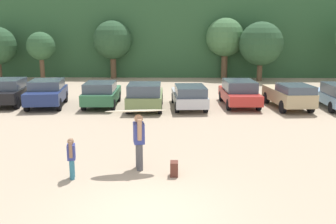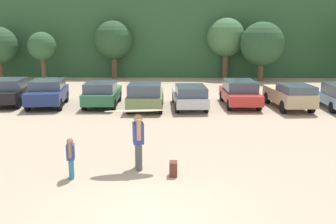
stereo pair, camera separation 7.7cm
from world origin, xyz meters
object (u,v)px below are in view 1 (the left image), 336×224
at_px(parked_car_black, 9,91).
at_px(person_child, 71,156).
at_px(parked_car_tan, 289,95).
at_px(parked_car_olive_green, 145,95).
at_px(person_adult, 139,138).
at_px(backpack_dropped, 174,169).
at_px(parked_car_forest_green, 102,93).
at_px(parked_car_red, 239,92).
at_px(surfboard_cream, 136,111).
at_px(parked_car_navy, 47,92).
at_px(parked_car_silver, 189,96).

relative_size(parked_car_black, person_child, 3.45).
bearing_deg(parked_car_tan, parked_car_olive_green, 88.26).
relative_size(person_adult, backpack_dropped, 4.00).
xyz_separation_m(parked_car_forest_green, parked_car_olive_green, (2.66, -0.92, 0.03)).
distance_m(parked_car_black, parked_car_red, 13.82).
xyz_separation_m(parked_car_tan, person_child, (-9.56, -10.72, -0.10)).
height_order(parked_car_black, surfboard_cream, surfboard_cream).
bearing_deg(person_adult, surfboard_cream, -35.73).
height_order(person_adult, person_child, person_adult).
height_order(parked_car_black, backpack_dropped, parked_car_black).
distance_m(parked_car_navy, parked_car_tan, 14.07).
bearing_deg(person_child, parked_car_olive_green, -109.13).
bearing_deg(parked_car_silver, parked_car_navy, 83.57).
xyz_separation_m(parked_car_olive_green, backpack_dropped, (1.73, -10.00, -0.58)).
bearing_deg(person_child, parked_car_forest_green, -94.98).
bearing_deg(parked_car_tan, surfboard_cream, 137.03).
distance_m(parked_car_tan, surfboard_cream, 12.53).
xyz_separation_m(parked_car_red, surfboard_cream, (-4.99, -10.68, 1.11)).
bearing_deg(backpack_dropped, person_child, -174.99).
xyz_separation_m(person_adult, surfboard_cream, (-0.09, 0.04, 0.89)).
bearing_deg(parked_car_navy, parked_car_red, -95.96).
bearing_deg(backpack_dropped, parked_car_forest_green, 111.86).
xyz_separation_m(parked_car_red, person_adult, (-4.91, -10.72, 0.22)).
relative_size(parked_car_black, surfboard_cream, 2.16).
xyz_separation_m(parked_car_olive_green, person_adult, (0.60, -9.41, 0.21)).
xyz_separation_m(parked_car_olive_green, parked_car_silver, (2.50, 0.44, -0.07)).
bearing_deg(backpack_dropped, parked_car_red, 71.55).
distance_m(parked_car_forest_green, surfboard_cream, 10.83).
bearing_deg(surfboard_cream, parked_car_silver, -110.23).
relative_size(parked_car_tan, surfboard_cream, 2.19).
height_order(person_adult, backpack_dropped, person_adult).
bearing_deg(parked_car_silver, person_child, 156.09).
relative_size(parked_car_red, person_adult, 2.47).
bearing_deg(person_child, parked_car_tan, -143.35).
distance_m(parked_car_olive_green, backpack_dropped, 10.17).
bearing_deg(person_adult, parked_car_navy, -69.27).
height_order(parked_car_olive_green, parked_car_red, parked_car_olive_green).
bearing_deg(backpack_dropped, person_adult, 152.20).
bearing_deg(parked_car_tan, parked_car_forest_green, 82.63).
xyz_separation_m(parked_car_tan, surfboard_cream, (-7.70, -9.82, 1.10)).
bearing_deg(parked_car_red, parked_car_black, 88.43).
height_order(parked_car_red, parked_car_tan, parked_car_red).
bearing_deg(parked_car_olive_green, parked_car_forest_green, 69.40).
distance_m(person_child, backpack_dropped, 3.13).
distance_m(parked_car_tan, person_adult, 12.46).
bearing_deg(parked_car_olive_green, parked_car_navy, 81.05).
relative_size(parked_car_olive_green, person_child, 3.30).
height_order(parked_car_olive_green, person_child, parked_car_olive_green).
height_order(parked_car_black, parked_car_silver, parked_car_black).
bearing_deg(parked_car_olive_green, parked_car_silver, -81.48).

